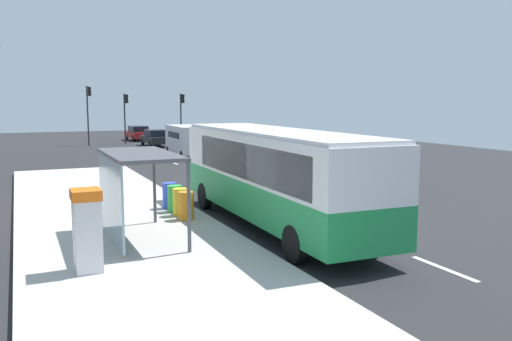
{
  "coord_description": "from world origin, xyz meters",
  "views": [
    {
      "loc": [
        -9.25,
        -15.77,
        4.15
      ],
      "look_at": [
        -1.0,
        2.61,
        1.5
      ],
      "focal_mm": 37.46,
      "sensor_mm": 36.0,
      "label": 1
    }
  ],
  "objects_px": {
    "sedan_far": "(156,138)",
    "recycling_bin_green": "(175,199)",
    "white_van": "(187,139)",
    "bus_shelter": "(129,174)",
    "traffic_light_median": "(126,110)",
    "recycling_bin_orange": "(186,206)",
    "traffic_light_near_side": "(182,110)",
    "bus": "(274,172)",
    "ticket_machine": "(87,230)",
    "recycling_bin_blue": "(170,195)",
    "traffic_light_far_side": "(88,106)",
    "recycling_bin_yellow": "(180,202)",
    "sedan_near": "(138,133)"
  },
  "relations": [
    {
      "from": "bus_shelter",
      "to": "sedan_near",
      "type": "bearing_deg",
      "value": 77.94
    },
    {
      "from": "recycling_bin_orange",
      "to": "recycling_bin_yellow",
      "type": "relative_size",
      "value": 1.0
    },
    {
      "from": "ticket_machine",
      "to": "traffic_light_near_side",
      "type": "xyz_separation_m",
      "value": [
        13.38,
        37.83,
        2.05
      ]
    },
    {
      "from": "recycling_bin_orange",
      "to": "bus",
      "type": "bearing_deg",
      "value": -32.26
    },
    {
      "from": "sedan_far",
      "to": "recycling_bin_green",
      "type": "bearing_deg",
      "value": -102.32
    },
    {
      "from": "ticket_machine",
      "to": "bus_shelter",
      "type": "relative_size",
      "value": 0.48
    },
    {
      "from": "white_van",
      "to": "ticket_machine",
      "type": "height_order",
      "value": "white_van"
    },
    {
      "from": "ticket_machine",
      "to": "white_van",
      "type": "bearing_deg",
      "value": 68.3
    },
    {
      "from": "sedan_near",
      "to": "bus_shelter",
      "type": "distance_m",
      "value": 41.74
    },
    {
      "from": "recycling_bin_blue",
      "to": "traffic_light_near_side",
      "type": "height_order",
      "value": "traffic_light_near_side"
    },
    {
      "from": "sedan_near",
      "to": "traffic_light_far_side",
      "type": "relative_size",
      "value": 0.82
    },
    {
      "from": "traffic_light_near_side",
      "to": "traffic_light_median",
      "type": "distance_m",
      "value": 5.34
    },
    {
      "from": "recycling_bin_green",
      "to": "recycling_bin_blue",
      "type": "distance_m",
      "value": 0.7
    },
    {
      "from": "sedan_far",
      "to": "recycling_bin_blue",
      "type": "bearing_deg",
      "value": -102.6
    },
    {
      "from": "recycling_bin_orange",
      "to": "recycling_bin_blue",
      "type": "xyz_separation_m",
      "value": [
        0.0,
        2.1,
        0.0
      ]
    },
    {
      "from": "ticket_machine",
      "to": "recycling_bin_blue",
      "type": "xyz_separation_m",
      "value": [
        3.67,
        6.42,
        -0.52
      ]
    },
    {
      "from": "sedan_far",
      "to": "recycling_bin_green",
      "type": "xyz_separation_m",
      "value": [
        -6.5,
        -29.78,
        -0.14
      ]
    },
    {
      "from": "recycling_bin_yellow",
      "to": "traffic_light_median",
      "type": "relative_size",
      "value": 0.2
    },
    {
      "from": "sedan_far",
      "to": "white_van",
      "type": "bearing_deg",
      "value": -90.57
    },
    {
      "from": "recycling_bin_green",
      "to": "recycling_bin_orange",
      "type": "bearing_deg",
      "value": -90.0
    },
    {
      "from": "recycling_bin_green",
      "to": "recycling_bin_blue",
      "type": "xyz_separation_m",
      "value": [
        0.0,
        0.7,
        0.0
      ]
    },
    {
      "from": "bus_shelter",
      "to": "white_van",
      "type": "bearing_deg",
      "value": 69.37
    },
    {
      "from": "sedan_far",
      "to": "traffic_light_far_side",
      "type": "height_order",
      "value": "traffic_light_far_side"
    },
    {
      "from": "traffic_light_median",
      "to": "bus_shelter",
      "type": "bearing_deg",
      "value": -100.44
    },
    {
      "from": "sedan_far",
      "to": "bus_shelter",
      "type": "bearing_deg",
      "value": -104.76
    },
    {
      "from": "bus",
      "to": "ticket_machine",
      "type": "xyz_separation_m",
      "value": [
        -6.16,
        -2.75,
        -0.67
      ]
    },
    {
      "from": "traffic_light_near_side",
      "to": "bus_shelter",
      "type": "bearing_deg",
      "value": -108.61
    },
    {
      "from": "sedan_far",
      "to": "recycling_bin_green",
      "type": "height_order",
      "value": "sedan_far"
    },
    {
      "from": "recycling_bin_green",
      "to": "traffic_light_median",
      "type": "xyz_separation_m",
      "value": [
        4.6,
        33.7,
        2.55
      ]
    },
    {
      "from": "white_van",
      "to": "bus",
      "type": "bearing_deg",
      "value": -99.83
    },
    {
      "from": "bus",
      "to": "bus_shelter",
      "type": "distance_m",
      "value": 4.72
    },
    {
      "from": "recycling_bin_orange",
      "to": "traffic_light_median",
      "type": "distance_m",
      "value": 35.5
    },
    {
      "from": "sedan_far",
      "to": "recycling_bin_green",
      "type": "relative_size",
      "value": 4.67
    },
    {
      "from": "sedan_far",
      "to": "traffic_light_near_side",
      "type": "distance_m",
      "value": 4.64
    },
    {
      "from": "recycling_bin_blue",
      "to": "traffic_light_far_side",
      "type": "distance_m",
      "value": 32.36
    },
    {
      "from": "sedan_far",
      "to": "bus_shelter",
      "type": "xyz_separation_m",
      "value": [
        -8.71,
        -33.07,
        1.31
      ]
    },
    {
      "from": "white_van",
      "to": "recycling_bin_orange",
      "type": "distance_m",
      "value": 21.96
    },
    {
      "from": "bus",
      "to": "sedan_near",
      "type": "distance_m",
      "value": 40.69
    },
    {
      "from": "white_van",
      "to": "recycling_bin_green",
      "type": "height_order",
      "value": "white_van"
    },
    {
      "from": "traffic_light_far_side",
      "to": "traffic_light_median",
      "type": "relative_size",
      "value": 1.14
    },
    {
      "from": "traffic_light_median",
      "to": "bus_shelter",
      "type": "distance_m",
      "value": 37.63
    },
    {
      "from": "traffic_light_far_side",
      "to": "recycling_bin_blue",
      "type": "bearing_deg",
      "value": -91.95
    },
    {
      "from": "bus",
      "to": "ticket_machine",
      "type": "height_order",
      "value": "bus"
    },
    {
      "from": "white_van",
      "to": "recycling_bin_green",
      "type": "xyz_separation_m",
      "value": [
        -6.4,
        -19.59,
        -0.69
      ]
    },
    {
      "from": "bus",
      "to": "traffic_light_near_side",
      "type": "distance_m",
      "value": 35.83
    },
    {
      "from": "sedan_far",
      "to": "traffic_light_near_side",
      "type": "xyz_separation_m",
      "value": [
        3.2,
        2.32,
        2.42
      ]
    },
    {
      "from": "white_van",
      "to": "recycling_bin_green",
      "type": "distance_m",
      "value": 20.62
    },
    {
      "from": "ticket_machine",
      "to": "recycling_bin_yellow",
      "type": "height_order",
      "value": "ticket_machine"
    },
    {
      "from": "ticket_machine",
      "to": "recycling_bin_green",
      "type": "height_order",
      "value": "ticket_machine"
    },
    {
      "from": "sedan_far",
      "to": "traffic_light_median",
      "type": "height_order",
      "value": "traffic_light_median"
    }
  ]
}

